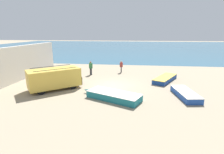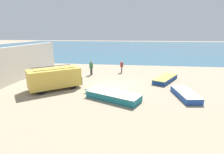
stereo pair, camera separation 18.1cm
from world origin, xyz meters
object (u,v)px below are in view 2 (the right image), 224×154
at_px(fishing_rowboat_1, 185,94).
at_px(parked_van, 55,78).
at_px(fishing_rowboat_3, 112,95).
at_px(fisherman_1, 122,66).
at_px(fisherman_0, 91,67).
at_px(fishing_rowboat_0, 166,79).
at_px(fishing_rowboat_2, 62,72).

bearing_deg(fishing_rowboat_1, parked_van, 79.10).
distance_m(fishing_rowboat_1, fishing_rowboat_3, 6.35).
height_order(parked_van, fisherman_1, parked_van).
height_order(fishing_rowboat_3, fisherman_0, fisherman_0).
relative_size(fishing_rowboat_0, fishing_rowboat_1, 1.13).
relative_size(parked_van, fisherman_1, 3.14).
bearing_deg(fishing_rowboat_1, fishing_rowboat_0, 0.63).
distance_m(parked_van, fishing_rowboat_1, 12.13).
bearing_deg(fishing_rowboat_2, fisherman_0, -21.10).
xyz_separation_m(fishing_rowboat_0, fisherman_0, (-9.23, 1.82, 0.81)).
relative_size(fishing_rowboat_2, fisherman_0, 2.23).
relative_size(parked_van, fishing_rowboat_3, 0.93).
bearing_deg(fishing_rowboat_1, fishing_rowboat_3, 94.06).
bearing_deg(parked_van, fishing_rowboat_1, -42.34).
bearing_deg(fishing_rowboat_3, fisherman_0, -40.49).
distance_m(fishing_rowboat_0, fisherman_1, 6.55).
xyz_separation_m(fishing_rowboat_2, fishing_rowboat_3, (7.86, -8.05, -0.01)).
distance_m(fishing_rowboat_1, fishing_rowboat_2, 15.58).
relative_size(fishing_rowboat_3, fisherman_0, 3.05).
bearing_deg(parked_van, fisherman_0, 31.94).
bearing_deg(parked_van, fishing_rowboat_2, 68.28).
relative_size(fisherman_0, fisherman_1, 1.11).
bearing_deg(fisherman_1, fishing_rowboat_0, 145.94).
xyz_separation_m(fishing_rowboat_0, fishing_rowboat_2, (-13.29, 1.70, 0.04)).
bearing_deg(fisherman_0, fishing_rowboat_0, 112.59).
height_order(fishing_rowboat_2, fisherman_0, fisherman_0).
relative_size(fishing_rowboat_1, fisherman_0, 2.54).
xyz_separation_m(fishing_rowboat_3, fisherman_0, (-3.80, 8.17, 0.78)).
height_order(fisherman_0, fisherman_1, fisherman_0).
distance_m(fishing_rowboat_2, fisherman_1, 8.18).
relative_size(parked_van, fishing_rowboat_0, 0.98).
xyz_separation_m(fishing_rowboat_1, fisherman_0, (-10.00, 6.83, 0.82)).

